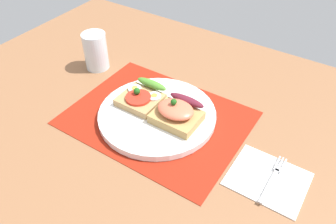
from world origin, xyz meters
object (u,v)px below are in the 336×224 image
Objects in this scene: napkin at (268,179)px; drinking_glass at (96,51)px; plate at (157,115)px; sandwich_salmon at (177,113)px; fork at (273,177)px; sandwich_egg_tomato at (142,97)px.

napkin is 1.41× the size of drinking_glass.
sandwich_salmon is at bearing 4.02° from plate.
sandwich_salmon is 0.80× the size of fork.
napkin is 1.14× the size of fork.
fork is at bearing -4.90° from plate.
fork is at bearing 28.30° from napkin.
plate is at bearing 175.10° from fork.
drinking_glass is (-20.92, 7.26, 1.92)cm from sandwich_egg_tomato.
drinking_glass is (-26.21, 8.67, 4.05)cm from plate.
napkin is at bearing -7.38° from sandwich_egg_tomato.
drinking_glass is at bearing 160.86° from sandwich_egg_tomato.
napkin is at bearing -5.93° from plate.
sandwich_salmon is at bearing 171.85° from napkin.
sandwich_egg_tomato is at bearing 173.52° from fork.
drinking_glass is at bearing 168.57° from fork.
plate is 5.91cm from sandwich_salmon.
drinking_glass is (-55.07, 11.14, 4.37)cm from fork.
sandwich_egg_tomato is 0.99× the size of sandwich_salmon.
napkin is (33.32, -4.32, -2.90)cm from sandwich_egg_tomato.
sandwich_egg_tomato reaches higher than plate.
sandwich_salmon is 32.47cm from drinking_glass.
drinking_glass is at bearing 165.17° from sandwich_salmon.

